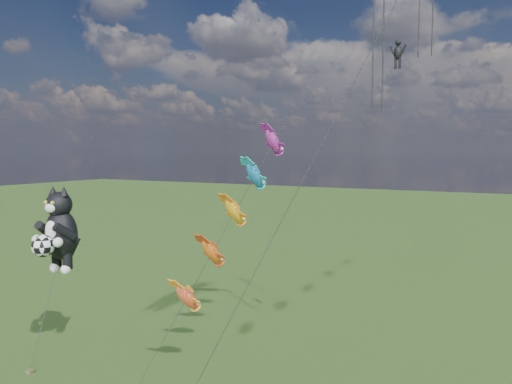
% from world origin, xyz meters
% --- Properties ---
extents(ground, '(300.00, 300.00, 0.00)m').
position_xyz_m(ground, '(0.00, 0.00, 0.00)').
color(ground, '#17350D').
extents(cat_kite_rig, '(2.57, 4.20, 11.13)m').
position_xyz_m(cat_kite_rig, '(-1.19, 1.43, 8.32)').
color(cat_kite_rig, '#4E3E28').
rests_on(cat_kite_rig, ground).
extents(fish_windsock_rig, '(2.66, 15.81, 16.62)m').
position_xyz_m(fish_windsock_rig, '(8.43, 7.38, 9.33)').
color(fish_windsock_rig, '#4E3E28').
rests_on(fish_windsock_rig, ground).
extents(parafoil_rig, '(8.66, 15.83, 27.31)m').
position_xyz_m(parafoil_rig, '(18.36, 8.21, 19.96)').
color(parafoil_rig, '#4E3E28').
rests_on(parafoil_rig, ground).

